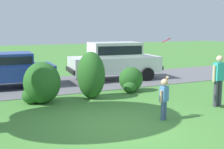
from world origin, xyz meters
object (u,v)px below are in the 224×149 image
parked_sedan (7,69)px  child_thrower (164,96)px  adult_onlooker (219,78)px  frisbee (167,40)px  parked_suv (115,59)px

parked_sedan → child_thrower: (3.52, -6.83, -0.13)m
adult_onlooker → child_thrower: bearing=-169.7°
child_thrower → frisbee: bearing=52.0°
child_thrower → adult_onlooker: 2.59m
parked_sedan → parked_suv: parked_suv is taller
parked_suv → frisbee: (-1.26, -6.15, 1.20)m
parked_sedan → adult_onlooker: (6.06, -6.36, 0.13)m
parked_sedan → child_thrower: parked_sedan is taller
child_thrower → adult_onlooker: adult_onlooker is taller
parked_sedan → parked_suv: bearing=-1.5°
adult_onlooker → parked_sedan: bearing=133.6°
frisbee → parked_suv: bearing=78.4°
parked_sedan → frisbee: (3.94, -6.29, 1.43)m
parked_sedan → adult_onlooker: 8.79m
parked_sedan → adult_onlooker: size_ratio=2.58×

